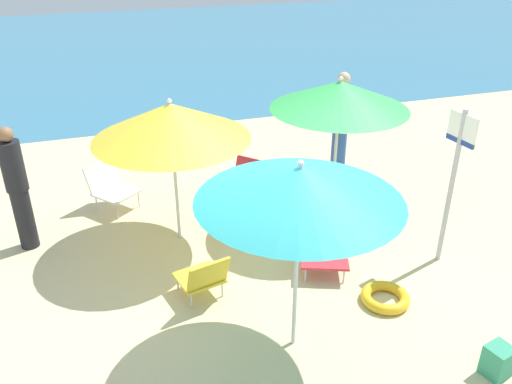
% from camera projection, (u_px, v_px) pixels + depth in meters
% --- Properties ---
extents(ground_plane, '(40.00, 40.00, 0.00)m').
position_uv_depth(ground_plane, '(277.00, 294.00, 5.94)').
color(ground_plane, beige).
extents(sea_water, '(40.00, 16.00, 0.01)m').
position_uv_depth(sea_water, '(135.00, 46.00, 17.52)').
color(sea_water, teal).
rests_on(sea_water, ground_plane).
extents(umbrella_yellow, '(1.91, 1.91, 1.91)m').
position_uv_depth(umbrella_yellow, '(171.00, 121.00, 6.25)').
color(umbrella_yellow, silver).
rests_on(umbrella_yellow, ground_plane).
extents(umbrella_green, '(1.79, 1.79, 2.02)m').
position_uv_depth(umbrella_green, '(340.00, 95.00, 6.68)').
color(umbrella_green, silver).
rests_on(umbrella_green, ground_plane).
extents(umbrella_teal, '(1.83, 1.83, 1.99)m').
position_uv_depth(umbrella_teal, '(300.00, 184.00, 4.46)').
color(umbrella_teal, silver).
rests_on(umbrella_teal, ground_plane).
extents(beach_chair_a, '(0.74, 0.74, 0.64)m').
position_uv_depth(beach_chair_a, '(247.00, 182.00, 7.74)').
color(beach_chair_a, red).
rests_on(beach_chair_a, ground_plane).
extents(beach_chair_b, '(0.79, 0.81, 0.67)m').
position_uv_depth(beach_chair_b, '(110.00, 185.00, 7.59)').
color(beach_chair_b, white).
rests_on(beach_chair_b, ground_plane).
extents(beach_chair_c, '(0.70, 0.67, 0.59)m').
position_uv_depth(beach_chair_c, '(324.00, 248.00, 6.24)').
color(beach_chair_c, red).
rests_on(beach_chair_c, ground_plane).
extents(beach_chair_d, '(0.58, 0.63, 0.59)m').
position_uv_depth(beach_chair_d, '(203.00, 277.00, 5.74)').
color(beach_chair_d, gold).
rests_on(beach_chair_d, ground_plane).
extents(person_a, '(0.27, 0.27, 1.75)m').
position_uv_depth(person_a, '(340.00, 127.00, 8.18)').
color(person_a, '#2D519E').
rests_on(person_a, ground_plane).
extents(person_b, '(0.27, 0.27, 1.63)m').
position_uv_depth(person_b, '(18.00, 188.00, 6.45)').
color(person_b, black).
rests_on(person_b, ground_plane).
extents(warning_sign, '(0.08, 0.40, 1.94)m').
position_uv_depth(warning_sign, '(455.00, 169.00, 6.00)').
color(warning_sign, '#ADADB2').
rests_on(warning_sign, ground_plane).
extents(swim_ring, '(0.54, 0.54, 0.11)m').
position_uv_depth(swim_ring, '(385.00, 297.00, 5.80)').
color(swim_ring, yellow).
rests_on(swim_ring, ground_plane).
extents(beach_bag, '(0.27, 0.27, 0.32)m').
position_uv_depth(beach_bag, '(498.00, 361.00, 4.83)').
color(beach_bag, '#389970').
rests_on(beach_bag, ground_plane).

